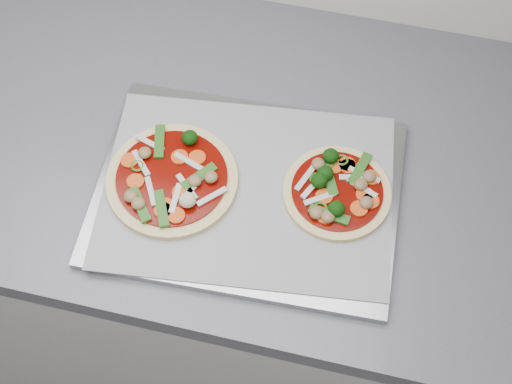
# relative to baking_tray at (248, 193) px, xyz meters

# --- Properties ---
(baking_tray) EXTENTS (0.45, 0.34, 0.01)m
(baking_tray) POSITION_rel_baking_tray_xyz_m (0.00, 0.00, 0.00)
(baking_tray) COLOR gray
(baking_tray) RESTS_ON countertop
(parchment) EXTENTS (0.45, 0.35, 0.00)m
(parchment) POSITION_rel_baking_tray_xyz_m (0.00, 0.00, 0.01)
(parchment) COLOR gray
(parchment) RESTS_ON baking_tray
(pizza_left) EXTENTS (0.21, 0.21, 0.03)m
(pizza_left) POSITION_rel_baking_tray_xyz_m (-0.11, -0.01, 0.02)
(pizza_left) COLOR #DAC27A
(pizza_left) RESTS_ON parchment
(pizza_right) EXTENTS (0.21, 0.21, 0.03)m
(pizza_right) POSITION_rel_baking_tray_xyz_m (0.13, 0.02, 0.02)
(pizza_right) COLOR #DAC27A
(pizza_right) RESTS_ON parchment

